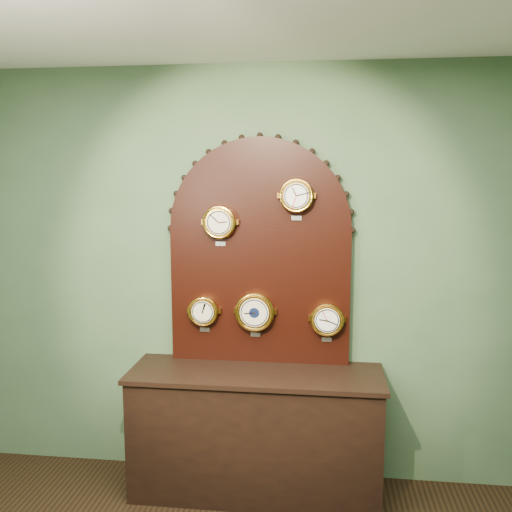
# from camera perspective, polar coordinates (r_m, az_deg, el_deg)

# --- Properties ---
(wall_back) EXTENTS (4.00, 0.00, 4.00)m
(wall_back) POSITION_cam_1_polar(r_m,az_deg,el_deg) (3.73, 0.47, -2.19)
(wall_back) COLOR #466343
(wall_back) RESTS_ON ground
(shop_counter) EXTENTS (1.60, 0.50, 0.80)m
(shop_counter) POSITION_cam_1_polar(r_m,az_deg,el_deg) (3.79, -0.04, -17.98)
(shop_counter) COLOR black
(shop_counter) RESTS_ON ground_plane
(display_board) EXTENTS (1.26, 0.06, 1.53)m
(display_board) POSITION_cam_1_polar(r_m,az_deg,el_deg) (3.65, 0.38, 1.17)
(display_board) COLOR black
(display_board) RESTS_ON shop_counter
(roman_clock) EXTENTS (0.22, 0.08, 0.27)m
(roman_clock) POSITION_cam_1_polar(r_m,az_deg,el_deg) (3.60, -3.80, 3.51)
(roman_clock) COLOR gold
(roman_clock) RESTS_ON display_board
(arabic_clock) EXTENTS (0.22, 0.08, 0.27)m
(arabic_clock) POSITION_cam_1_polar(r_m,az_deg,el_deg) (3.53, 4.21, 6.24)
(arabic_clock) COLOR gold
(arabic_clock) RESTS_ON display_board
(hygrometer) EXTENTS (0.20, 0.08, 0.25)m
(hygrometer) POSITION_cam_1_polar(r_m,az_deg,el_deg) (3.73, -5.46, -5.68)
(hygrometer) COLOR gold
(hygrometer) RESTS_ON display_board
(barometer) EXTENTS (0.26, 0.08, 0.31)m
(barometer) POSITION_cam_1_polar(r_m,az_deg,el_deg) (3.67, -0.13, -5.79)
(barometer) COLOR gold
(barometer) RESTS_ON display_board
(tide_clock) EXTENTS (0.22, 0.08, 0.27)m
(tide_clock) POSITION_cam_1_polar(r_m,az_deg,el_deg) (3.65, 7.37, -6.52)
(tide_clock) COLOR gold
(tide_clock) RESTS_ON display_board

